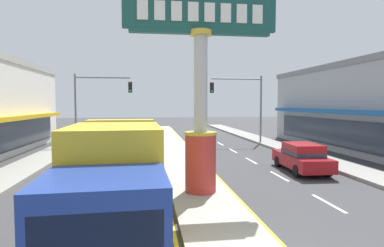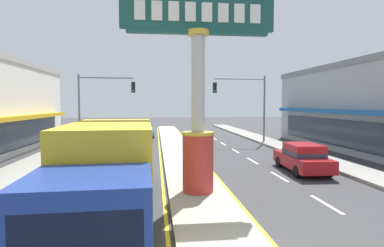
% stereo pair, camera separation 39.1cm
% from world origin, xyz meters
% --- Properties ---
extents(median_strip, '(2.38, 52.00, 0.14)m').
position_xyz_m(median_strip, '(0.00, 18.00, 0.07)').
color(median_strip, '#A39E93').
rests_on(median_strip, ground).
extents(sidewalk_left, '(2.23, 60.00, 0.18)m').
position_xyz_m(sidewalk_left, '(-8.91, 16.00, 0.09)').
color(sidewalk_left, gray).
rests_on(sidewalk_left, ground).
extents(sidewalk_right, '(2.23, 60.00, 0.18)m').
position_xyz_m(sidewalk_right, '(8.91, 16.00, 0.09)').
color(sidewalk_right, gray).
rests_on(sidewalk_right, ground).
extents(lane_markings, '(9.12, 52.00, 0.01)m').
position_xyz_m(lane_markings, '(0.00, 16.65, 0.00)').
color(lane_markings, silver).
rests_on(lane_markings, ground).
extents(district_sign, '(6.02, 1.30, 7.86)m').
position_xyz_m(district_sign, '(0.00, 6.51, 3.90)').
color(district_sign, '#B7332D').
rests_on(district_sign, median_strip).
extents(storefront_right, '(8.08, 21.45, 6.81)m').
position_xyz_m(storefront_right, '(15.47, 16.58, 3.41)').
color(storefront_right, '#999EA3').
rests_on(storefront_right, ground).
extents(traffic_light_left_side, '(4.86, 0.46, 6.20)m').
position_xyz_m(traffic_light_left_side, '(-6.42, 22.17, 4.25)').
color(traffic_light_left_side, slate).
rests_on(traffic_light_left_side, ground).
extents(traffic_light_right_side, '(4.86, 0.46, 6.20)m').
position_xyz_m(traffic_light_right_side, '(6.42, 21.97, 4.25)').
color(traffic_light_right_side, slate).
rests_on(traffic_light_right_side, ground).
extents(sedan_near_right_lane, '(2.03, 4.40, 1.53)m').
position_xyz_m(sedan_near_right_lane, '(-2.84, 26.73, 0.79)').
color(sedan_near_right_lane, navy).
rests_on(sedan_near_right_lane, ground).
extents(sedan_far_right_lane, '(2.01, 4.39, 1.53)m').
position_xyz_m(sedan_far_right_lane, '(6.14, 10.08, 0.79)').
color(sedan_far_right_lane, maroon).
rests_on(sedan_far_right_lane, ground).
extents(sedan_near_left_lane, '(1.98, 4.37, 1.53)m').
position_xyz_m(sedan_near_left_lane, '(-2.84, 7.87, 0.79)').
color(sedan_near_left_lane, '#14562D').
rests_on(sedan_near_left_lane, ground).
extents(box_truck_mid_left_lane, '(2.41, 6.97, 3.12)m').
position_xyz_m(box_truck_mid_left_lane, '(-2.89, 2.18, 1.69)').
color(box_truck_mid_left_lane, navy).
rests_on(box_truck_mid_left_lane, ground).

